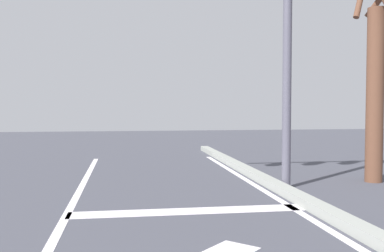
% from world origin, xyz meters
% --- Properties ---
extents(stop_bar, '(3.39, 0.40, 0.01)m').
position_xyz_m(stop_bar, '(1.20, 9.46, 0.00)').
color(stop_bar, silver).
rests_on(stop_bar, ground).
extents(lane_arrow_head, '(0.71, 0.71, 0.01)m').
position_xyz_m(lane_arrow_head, '(1.37, 7.68, 0.00)').
color(lane_arrow_head, silver).
rests_on(lane_arrow_head, ground).
extents(roadside_tree, '(1.00, 1.01, 4.44)m').
position_xyz_m(roadside_tree, '(5.17, 11.32, 1.94)').
color(roadside_tree, brown).
rests_on(roadside_tree, ground).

